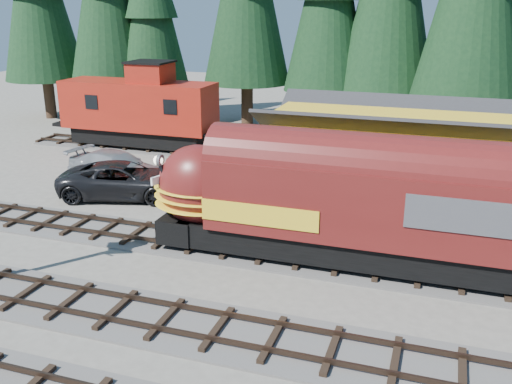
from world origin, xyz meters
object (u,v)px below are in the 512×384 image
(locomotive, at_px, (323,206))
(pickup_truck_a, at_px, (124,180))
(depot, at_px, (400,154))
(pickup_truck_b, at_px, (117,168))
(caboose, at_px, (140,109))

(locomotive, bearing_deg, pickup_truck_a, 158.96)
(depot, height_order, pickup_truck_b, depot)
(locomotive, xyz_separation_m, pickup_truck_a, (-11.45, 4.41, -1.44))
(pickup_truck_a, distance_m, pickup_truck_b, 2.61)
(depot, height_order, pickup_truck_a, depot)
(depot, height_order, locomotive, depot)
(caboose, relative_size, pickup_truck_b, 1.76)
(caboose, xyz_separation_m, pickup_truck_a, (4.41, -9.59, -1.81))
(depot, xyz_separation_m, pickup_truck_b, (-15.35, -0.08, -2.08))
(pickup_truck_a, bearing_deg, caboose, 8.90)
(locomotive, relative_size, pickup_truck_b, 2.41)
(locomotive, relative_size, pickup_truck_a, 2.21)
(pickup_truck_a, xyz_separation_m, pickup_truck_b, (-1.66, 2.01, -0.04))
(depot, distance_m, pickup_truck_b, 15.49)
(pickup_truck_a, bearing_deg, pickup_truck_b, 23.70)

